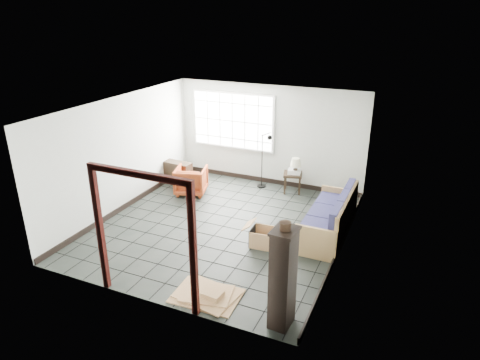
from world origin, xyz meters
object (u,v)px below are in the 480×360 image
at_px(futon_sofa, 331,220).
at_px(tall_shelf, 283,278).
at_px(armchair, 191,179).
at_px(side_table, 293,177).

xyz_separation_m(futon_sofa, tall_shelf, (-0.06, -2.97, 0.46)).
relative_size(futon_sofa, armchair, 2.80).
relative_size(side_table, tall_shelf, 0.35).
bearing_deg(armchair, futon_sofa, 152.39).
bearing_deg(tall_shelf, armchair, 138.27).
distance_m(futon_sofa, armchair, 3.77).
xyz_separation_m(armchair, side_table, (2.31, 1.11, 0.04)).
distance_m(futon_sofa, tall_shelf, 3.01).
height_order(armchair, side_table, armchair).
height_order(side_table, tall_shelf, tall_shelf).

